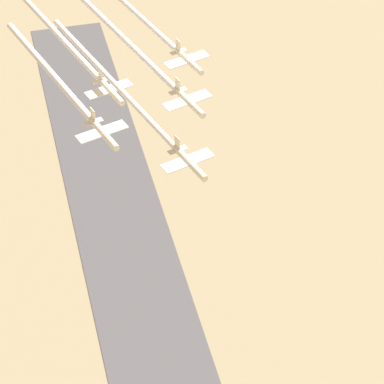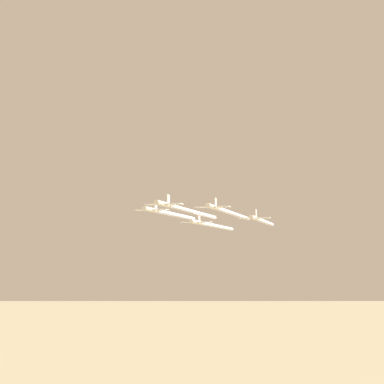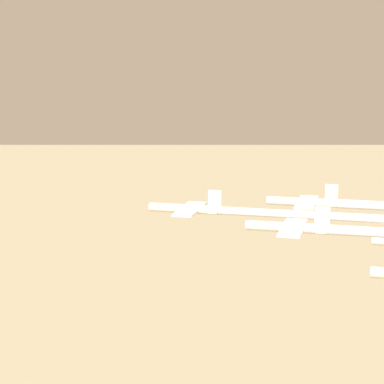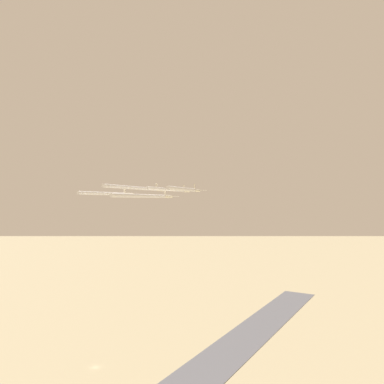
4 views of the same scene
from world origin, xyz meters
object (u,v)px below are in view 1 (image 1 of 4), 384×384
object	(u,v)px
jet_1	(188,101)
jet_3	(188,60)
jet_4	(110,90)
jet_0	(188,161)
jet_2	(103,132)

from	to	relation	value
jet_1	jet_3	world-z (taller)	jet_1
jet_4	jet_1	bearing A→B (deg)	120.47
jet_0	jet_3	distance (m)	37.54
jet_0	jet_4	size ratio (longest dim) A/B	1.00
jet_1	jet_3	size ratio (longest dim) A/B	1.00
jet_1	jet_2	world-z (taller)	jet_1
jet_1	jet_3	distance (m)	18.90
jet_0	jet_3	xyz separation A→B (m)	(34.77, 14.00, -2.07)
jet_0	jet_1	distance (m)	18.75
jet_1	jet_0	bearing A→B (deg)	59.53
jet_2	jet_4	xyz separation A→B (m)	(17.39, 7.00, -3.00)
jet_0	jet_3	size ratio (longest dim) A/B	1.00
jet_0	jet_1	xyz separation A→B (m)	(17.39, 7.00, 0.36)
jet_1	jet_4	distance (m)	19.06
jet_2	jet_3	xyz separation A→B (m)	(32.44, -4.59, -1.97)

